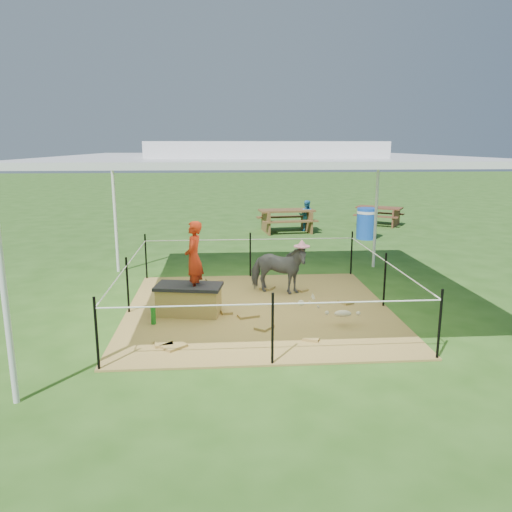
{
  "coord_description": "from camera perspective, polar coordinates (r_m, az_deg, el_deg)",
  "views": [
    {
      "loc": [
        -0.68,
        -8.35,
        2.85
      ],
      "look_at": [
        0.0,
        0.6,
        0.85
      ],
      "focal_mm": 35.0,
      "sensor_mm": 36.0,
      "label": 1
    }
  ],
  "objects": [
    {
      "name": "picnic_table_near",
      "position": [
        16.71,
        3.51,
        4.04
      ],
      "size": [
        1.94,
        1.49,
        0.75
      ],
      "primitive_type": "cube",
      "rotation": [
        0.0,
        0.0,
        0.1
      ],
      "color": "brown",
      "rests_on": "ground"
    },
    {
      "name": "hay_patch",
      "position": [
        8.84,
        0.3,
        -6.14
      ],
      "size": [
        4.6,
        4.6,
        0.03
      ],
      "primitive_type": "cube",
      "color": "brown",
      "rests_on": "ground"
    },
    {
      "name": "green_bottle",
      "position": [
        8.24,
        -11.66,
        -6.67
      ],
      "size": [
        0.09,
        0.09,
        0.29
      ],
      "primitive_type": "cylinder",
      "rotation": [
        0.0,
        0.0,
        -0.18
      ],
      "color": "#1A761E",
      "rests_on": "hay_patch"
    },
    {
      "name": "rope_fence",
      "position": [
        8.66,
        0.3,
        -2.2
      ],
      "size": [
        4.54,
        4.54,
        1.0
      ],
      "color": "black",
      "rests_on": "ground"
    },
    {
      "name": "pink_hat",
      "position": [
        9.5,
        2.56,
        1.73
      ],
      "size": [
        0.3,
        0.3,
        0.14
      ],
      "primitive_type": "cylinder",
      "color": "pink",
      "rests_on": "pony"
    },
    {
      "name": "straw_bale",
      "position": [
        8.58,
        -7.66,
        -5.12
      ],
      "size": [
        1.11,
        0.7,
        0.46
      ],
      "primitive_type": "cube",
      "rotation": [
        0.0,
        0.0,
        -0.18
      ],
      "color": "#B18040",
      "rests_on": "hay_patch"
    },
    {
      "name": "pony",
      "position": [
        9.62,
        2.53,
        -1.51
      ],
      "size": [
        1.25,
        0.89,
        0.97
      ],
      "primitive_type": "imported",
      "rotation": [
        0.0,
        0.0,
        1.22
      ],
      "color": "#49494E",
      "rests_on": "hay_patch"
    },
    {
      "name": "woman",
      "position": [
        8.36,
        -7.14,
        0.45
      ],
      "size": [
        0.37,
        0.5,
        1.24
      ],
      "primitive_type": "imported",
      "rotation": [
        0.0,
        0.0,
        -1.75
      ],
      "color": "#B72811",
      "rests_on": "straw_bale"
    },
    {
      "name": "dark_cloth",
      "position": [
        8.51,
        -7.71,
        -3.46
      ],
      "size": [
        1.19,
        0.76,
        0.06
      ],
      "primitive_type": "cube",
      "rotation": [
        0.0,
        0.0,
        -0.18
      ],
      "color": "black",
      "rests_on": "straw_bale"
    },
    {
      "name": "foal",
      "position": [
        8.09,
        9.9,
        -6.33
      ],
      "size": [
        0.83,
        0.47,
        0.46
      ],
      "primitive_type": null,
      "rotation": [
        0.0,
        0.0,
        -0.02
      ],
      "color": "#C8B192",
      "rests_on": "hay_patch"
    },
    {
      "name": "picnic_table_far",
      "position": [
        18.71,
        13.86,
        4.47
      ],
      "size": [
        1.95,
        1.81,
        0.66
      ],
      "primitive_type": "cube",
      "rotation": [
        0.0,
        0.0,
        -0.55
      ],
      "color": "brown",
      "rests_on": "ground"
    },
    {
      "name": "canopy_tent",
      "position": [
        8.38,
        0.32,
        11.48
      ],
      "size": [
        6.3,
        6.3,
        2.9
      ],
      "color": "silver",
      "rests_on": "ground"
    },
    {
      "name": "trash_barrel",
      "position": [
        15.8,
        12.54,
        3.64
      ],
      "size": [
        0.66,
        0.66,
        0.96
      ],
      "primitive_type": "cylinder",
      "rotation": [
        0.0,
        0.0,
        0.07
      ],
      "color": "blue",
      "rests_on": "ground"
    },
    {
      "name": "distant_person",
      "position": [
        16.93,
        5.76,
        4.61
      ],
      "size": [
        0.62,
        0.56,
        1.05
      ],
      "primitive_type": "imported",
      "rotation": [
        0.0,
        0.0,
        2.76
      ],
      "color": "teal",
      "rests_on": "ground"
    },
    {
      "name": "ground",
      "position": [
        8.85,
        0.3,
        -6.23
      ],
      "size": [
        90.0,
        90.0,
        0.0
      ],
      "primitive_type": "plane",
      "color": "#2D5919",
      "rests_on": "ground"
    }
  ]
}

